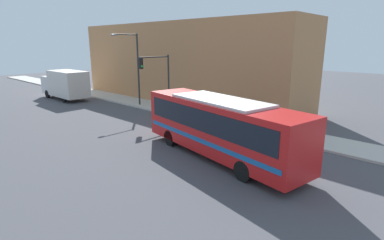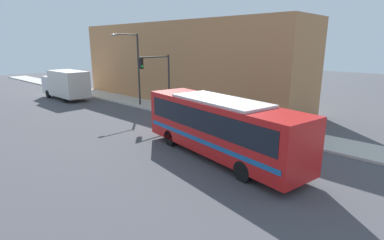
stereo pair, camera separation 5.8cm
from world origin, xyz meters
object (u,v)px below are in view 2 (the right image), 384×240
object	(u,v)px
street_lamp	(135,63)
delivery_truck	(66,84)
city_bus	(220,124)
fire_hydrant	(256,126)
traffic_light_pole	(159,74)

from	to	relation	value
street_lamp	delivery_truck	bearing A→B (deg)	107.83
delivery_truck	city_bus	bearing A→B (deg)	-95.61
street_lamp	city_bus	bearing A→B (deg)	-109.80
fire_hydrant	delivery_truck	bearing A→B (deg)	97.78
fire_hydrant	street_lamp	size ratio (longest dim) A/B	0.11
city_bus	street_lamp	size ratio (longest dim) A/B	1.57
traffic_light_pole	street_lamp	world-z (taller)	street_lamp
delivery_truck	fire_hydrant	bearing A→B (deg)	-82.22
street_lamp	traffic_light_pole	bearing A→B (deg)	-100.36
traffic_light_pole	delivery_truck	bearing A→B (deg)	98.81
city_bus	delivery_truck	distance (m)	23.91
delivery_truck	street_lamp	xyz separation A→B (m)	(2.94, -9.14, 2.58)
city_bus	fire_hydrant	size ratio (longest dim) A/B	14.65
city_bus	street_lamp	distance (m)	15.77
delivery_truck	fire_hydrant	distance (m)	23.06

